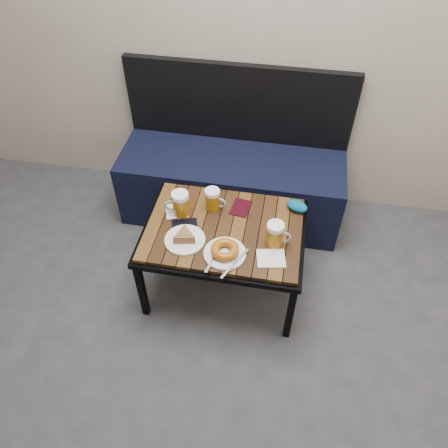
% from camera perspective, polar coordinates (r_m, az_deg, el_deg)
% --- Properties ---
extents(room_shell, '(4.00, 4.00, 4.00)m').
position_cam_1_polar(room_shell, '(1.02, -10.70, 24.79)').
color(room_shell, gray).
rests_on(room_shell, ground).
extents(bench, '(1.40, 0.50, 0.95)m').
position_cam_1_polar(bench, '(2.85, 1.05, 5.97)').
color(bench, black).
rests_on(bench, ground).
extents(cafe_table, '(0.84, 0.62, 0.47)m').
position_cam_1_polar(cafe_table, '(2.29, -0.00, -1.25)').
color(cafe_table, black).
rests_on(cafe_table, ground).
extents(beer_mug_left, '(0.13, 0.10, 0.14)m').
position_cam_1_polar(beer_mug_left, '(2.29, -5.75, 2.62)').
color(beer_mug_left, '#995C0C').
rests_on(beer_mug_left, cafe_table).
extents(beer_mug_centre, '(0.12, 0.08, 0.13)m').
position_cam_1_polar(beer_mug_centre, '(2.31, -1.46, 3.22)').
color(beer_mug_centre, '#995C0C').
rests_on(beer_mug_centre, cafe_table).
extents(beer_mug_right, '(0.13, 0.09, 0.14)m').
position_cam_1_polar(beer_mug_right, '(2.14, 6.72, -1.38)').
color(beer_mug_right, '#995C0C').
rests_on(beer_mug_right, cafe_table).
extents(plate_pie, '(0.21, 0.21, 0.06)m').
position_cam_1_polar(plate_pie, '(2.18, -5.15, -1.81)').
color(plate_pie, white).
rests_on(plate_pie, cafe_table).
extents(plate_bagel, '(0.22, 0.26, 0.06)m').
position_cam_1_polar(plate_bagel, '(2.12, 0.10, -3.60)').
color(plate_bagel, white).
rests_on(plate_bagel, cafe_table).
extents(napkin_left, '(0.15, 0.15, 0.01)m').
position_cam_1_polar(napkin_left, '(2.35, -6.21, 1.73)').
color(napkin_left, white).
rests_on(napkin_left, cafe_table).
extents(napkin_right, '(0.15, 0.14, 0.01)m').
position_cam_1_polar(napkin_right, '(2.12, 6.15, -4.50)').
color(napkin_right, white).
rests_on(napkin_right, cafe_table).
extents(passport_navy, '(0.15, 0.13, 0.01)m').
position_cam_1_polar(passport_navy, '(2.27, -5.17, -0.20)').
color(passport_navy, black).
rests_on(passport_navy, cafe_table).
extents(passport_burgundy, '(0.11, 0.15, 0.01)m').
position_cam_1_polar(passport_burgundy, '(2.36, 2.21, 2.14)').
color(passport_burgundy, black).
rests_on(passport_burgundy, cafe_table).
extents(knit_pouch, '(0.14, 0.12, 0.05)m').
position_cam_1_polar(knit_pouch, '(2.36, 9.51, 2.34)').
color(knit_pouch, navy).
rests_on(knit_pouch, cafe_table).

